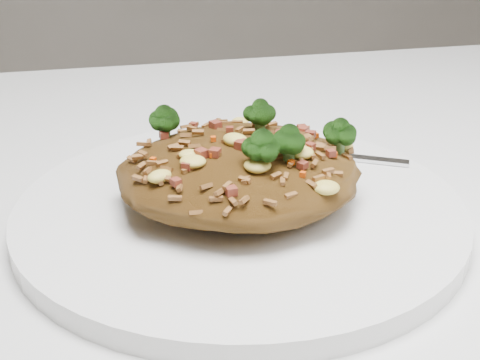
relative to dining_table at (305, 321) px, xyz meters
name	(u,v)px	position (x,y,z in m)	size (l,w,h in m)	color
dining_table	(305,321)	(0.00, 0.00, 0.00)	(1.20, 0.80, 0.75)	silver
plate	(240,211)	(-0.05, 0.00, 0.10)	(0.29, 0.29, 0.01)	white
fried_rice	(241,161)	(-0.05, 0.00, 0.13)	(0.15, 0.14, 0.06)	brown
fork	(309,153)	(0.02, 0.06, 0.11)	(0.15, 0.09, 0.00)	silver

